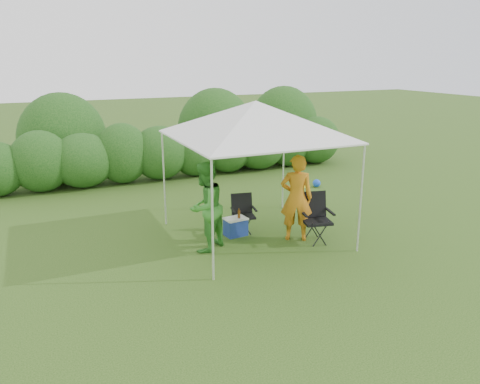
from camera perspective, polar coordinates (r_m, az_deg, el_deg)
name	(u,v)px	position (r m, az deg, el deg)	size (l,w,h in m)	color
ground	(265,245)	(9.50, 3.10, -6.45)	(70.00, 70.00, 0.00)	#3A5C1D
hedge	(182,151)	(14.68, -7.10, 4.99)	(11.71, 1.53, 1.80)	#26551A
canopy	(256,120)	(9.29, 1.91, 8.82)	(3.10, 3.10, 2.83)	silver
chair_right	(315,214)	(9.66, 9.13, -2.66)	(0.71, 0.67, 1.00)	black
chair_left	(243,211)	(10.06, 0.36, -2.29)	(0.57, 0.53, 0.82)	black
man	(296,198)	(9.54, 6.89, -0.72)	(0.65, 0.43, 1.79)	#C57316
woman	(205,207)	(8.99, -4.26, -1.81)	(0.86, 0.67, 1.76)	green
cooler	(236,227)	(9.91, -0.54, -4.23)	(0.50, 0.39, 0.39)	navy
bottle	(239,213)	(9.79, -0.13, -2.62)	(0.06, 0.06, 0.21)	#592D0C
lawn_toy	(308,182)	(13.74, 8.26, 1.21)	(0.57, 0.48, 0.29)	yellow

